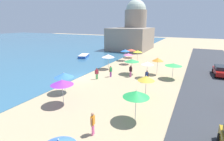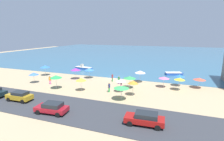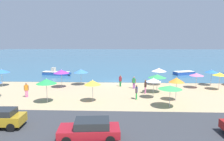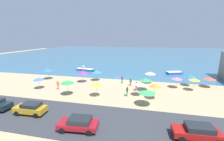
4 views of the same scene
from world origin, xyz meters
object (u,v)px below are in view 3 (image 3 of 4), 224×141
Objects in this scene: bather_3 at (145,86)px; skiff_nearshore at (184,73)px; beach_umbrella_0 at (197,74)px; bather_0 at (134,82)px; bather_1 at (120,80)px; beach_umbrella_1 at (93,83)px; beach_umbrella_4 at (1,71)px; beach_umbrella_8 at (177,80)px; beach_umbrella_12 at (81,71)px; beach_umbrella_13 at (170,87)px; bather_4 at (136,91)px; beach_umbrella_2 at (154,80)px; beach_umbrella_11 at (159,70)px; parked_car_0 at (90,129)px; skiff_offshore at (56,73)px; beach_umbrella_9 at (61,71)px; beach_umbrella_6 at (212,71)px; beach_umbrella_5 at (220,74)px; beach_umbrella_14 at (157,76)px; bather_2 at (26,89)px; beach_umbrella_3 at (46,81)px.

bather_3 is 0.40× the size of skiff_nearshore.
beach_umbrella_0 reaches higher than bather_3.
bather_0 is 0.96× the size of bather_3.
bather_3 is (3.22, -3.97, 0.06)m from bather_1.
beach_umbrella_4 is (-14.35, 7.38, 0.10)m from beach_umbrella_1.
beach_umbrella_8 reaches higher than bather_1.
beach_umbrella_12 is at bearing 146.90° from beach_umbrella_8.
beach_umbrella_13 is 1.41× the size of bather_4.
beach_umbrella_4 is (-21.26, 5.63, 0.09)m from beach_umbrella_2.
beach_umbrella_11 reaches higher than bather_4.
beach_umbrella_1 reaches higher than parked_car_0.
bather_4 is 11.14m from parked_car_0.
beach_umbrella_8 reaches higher than parked_car_0.
beach_umbrella_4 is 11.53m from beach_umbrella_12.
skiff_nearshore is at bearing 63.91° from beach_umbrella_2.
skiff_offshore is at bearing 155.54° from beach_umbrella_11.
skiff_offshore is (-10.37, 26.65, -0.38)m from parked_car_0.
beach_umbrella_8 reaches higher than beach_umbrella_9.
bather_3 reaches higher than parked_car_0.
beach_umbrella_13 is 10.39m from parked_car_0.
beach_umbrella_1 is at bearing -126.19° from bather_0.
beach_umbrella_8 is 0.49× the size of skiff_offshore.
beach_umbrella_6 is 1.02× the size of beach_umbrella_13.
beach_umbrella_11 reaches higher than beach_umbrella_2.
beach_umbrella_5 is (9.60, 4.63, 0.00)m from beach_umbrella_2.
bather_4 is 20.65m from skiff_nearshore.
beach_umbrella_4 is at bearing 157.95° from beach_umbrella_13.
beach_umbrella_2 is 1.01× the size of beach_umbrella_14.
beach_umbrella_5 is 1.46× the size of bather_1.
beach_umbrella_14 is 6.06m from bather_1.
beach_umbrella_9 is 1.58× the size of bather_4.
beach_umbrella_12 is 1.47× the size of bather_4.
beach_umbrella_13 is (-1.23, -2.50, -0.28)m from beach_umbrella_8.
parked_car_0 reaches higher than skiff_nearshore.
skiff_nearshore is 24.77m from skiff_offshore.
beach_umbrella_2 is 22.67m from skiff_offshore.
beach_umbrella_1 is at bearing -52.06° from beach_umbrella_9.
parked_car_0 is 0.77× the size of skiff_offshore.
beach_umbrella_6 is 11.55m from bather_3.
beach_umbrella_4 reaches higher than parked_car_0.
beach_umbrella_4 is at bearing -158.62° from skiff_nearshore.
beach_umbrella_6 is 11.92m from bather_0.
bather_0 reaches higher than bather_4.
parked_car_0 is (-12.74, -16.58, -1.16)m from beach_umbrella_0.
beach_umbrella_0 is 3.33m from beach_umbrella_6.
beach_umbrella_9 is 6.14m from bather_2.
beach_umbrella_0 reaches higher than parked_car_0.
beach_umbrella_5 is at bearing 25.76° from beach_umbrella_2.
beach_umbrella_5 is 11.65m from bather_0.
beach_umbrella_3 is 13.69m from beach_umbrella_14.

